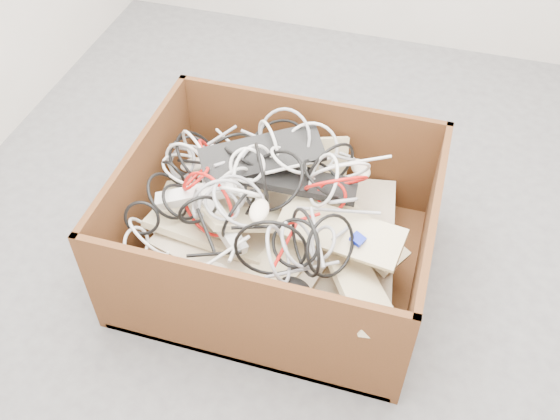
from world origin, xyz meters
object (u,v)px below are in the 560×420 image
(cardboard_box, at_px, (275,243))
(vga_plug, at_px, (358,239))
(power_strip_left, at_px, (197,194))
(power_strip_right, at_px, (221,222))

(cardboard_box, relative_size, vga_plug, 24.34)
(vga_plug, bearing_deg, power_strip_left, -157.06)
(cardboard_box, bearing_deg, vga_plug, -15.11)
(power_strip_right, relative_size, vga_plug, 6.21)
(power_strip_left, relative_size, power_strip_right, 1.09)
(power_strip_right, height_order, vga_plug, power_strip_right)
(cardboard_box, height_order, vga_plug, cardboard_box)
(power_strip_right, xyz_separation_m, vga_plug, (0.47, 0.05, 0.01))
(cardboard_box, distance_m, power_strip_left, 0.37)
(cardboard_box, relative_size, power_strip_right, 3.92)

